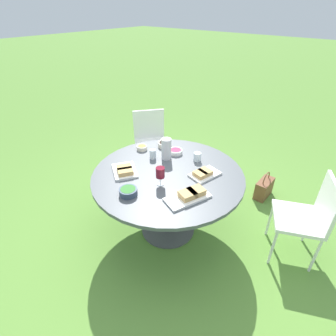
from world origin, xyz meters
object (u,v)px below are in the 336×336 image
wine_glass (160,173)px  handbag (264,188)px  chair_near_left (309,214)px  dining_table (168,182)px  water_pitcher (166,149)px  chair_near_right (150,137)px

wine_glass → handbag: size_ratio=0.49×
chair_near_left → wine_glass: (0.76, -1.14, 0.35)m
dining_table → water_pitcher: size_ratio=6.45×
water_pitcher → handbag: (-1.04, 0.77, -0.74)m
wine_glass → water_pitcher: bearing=-146.4°
water_pitcher → wine_glass: bearing=33.6°
water_pitcher → wine_glass: water_pitcher is taller
dining_table → water_pitcher: (-0.21, -0.20, 0.22)m
handbag → chair_near_right: bearing=-74.4°
dining_table → wine_glass: bearing=19.4°
chair_near_left → water_pitcher: 1.49m
wine_glass → handbag: (-1.44, 0.51, -0.75)m
chair_near_left → handbag: size_ratio=2.42×
handbag → wine_glass: bearing=-19.5°
dining_table → chair_near_right: size_ratio=1.66×
chair_near_left → water_pitcher: bearing=-75.4°
wine_glass → handbag: bearing=160.5°
chair_near_left → chair_near_right: same height
dining_table → water_pitcher: bearing=-136.7°
water_pitcher → chair_near_right: bearing=-126.6°
water_pitcher → wine_glass: 0.47m
water_pitcher → chair_near_left: bearing=104.6°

